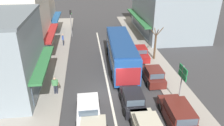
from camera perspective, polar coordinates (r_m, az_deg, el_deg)
ground_plane at (r=20.57m, az=-0.79°, el=-7.31°), size 140.00×140.00×0.00m
lane_centre_line at (r=24.01m, az=-1.87°, el=-2.15°), size 0.20×28.00×0.01m
sidewalk_left at (r=26.16m, az=-17.31°, el=-0.77°), size 5.20×44.00×0.14m
kerb_right at (r=26.94m, az=10.95°, el=0.73°), size 2.80×44.00×0.12m
shopfront_mid_block at (r=29.47m, az=-23.62°, el=9.17°), size 8.06×8.77×7.80m
shopfront_far_end at (r=37.44m, az=-20.40°, el=12.99°), size 7.65×7.59×7.99m
building_right_far at (r=37.07m, az=14.49°, el=13.29°), size 10.05×13.63×7.54m
city_bus at (r=24.44m, az=2.33°, el=3.22°), size 3.04×10.94×3.23m
hatchback_behind_bus_near at (r=18.24m, az=5.37°, el=-9.55°), size 1.88×3.73×1.54m
sedan_adjacent_lane_trail at (r=17.24m, az=-6.21°, el=-12.16°), size 1.91×4.20×1.47m
parked_wagon_kerb_front at (r=17.38m, az=16.82°, el=-12.59°), size 2.04×4.55×1.58m
parked_hatchback_kerb_second at (r=22.09m, az=10.70°, el=-3.18°), size 1.84×3.71×1.54m
parked_sedan_kerb_third at (r=27.19m, az=7.19°, el=2.64°), size 1.97×4.24×1.47m
traffic_light_downstreet at (r=34.74m, az=-10.71°, el=11.30°), size 0.33×0.24×4.20m
directional_road_sign at (r=18.37m, az=17.89°, el=-3.23°), size 0.10×1.40×3.60m
street_tree_right at (r=26.54m, az=11.21°, el=4.66°), size 1.56×1.43×4.06m
pedestrian_with_handbag_near at (r=20.14m, az=-14.59°, el=-5.46°), size 0.65×0.29×1.63m
pedestrian_browsing_midblock at (r=31.35m, az=-12.70°, el=6.15°), size 0.25×0.57×1.63m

